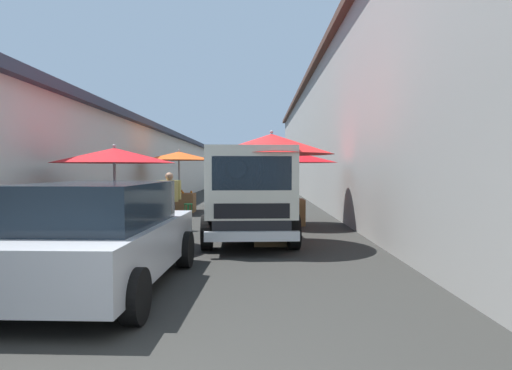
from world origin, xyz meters
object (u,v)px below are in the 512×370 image
object	(u,v)px
vendor_by_crates	(169,197)
fruit_stall_far_left	(271,155)
delivery_truck	(250,196)
plastic_stool	(188,207)
hatchback_car	(102,235)
fruit_stall_near_right	(117,170)
vendor_in_shade	(250,188)
fruit_stall_mid_lane	(294,169)
parked_scooter	(283,198)
fruit_stall_near_left	(180,164)

from	to	relation	value
vendor_by_crates	fruit_stall_far_left	bearing A→B (deg)	-130.54
delivery_truck	plastic_stool	world-z (taller)	delivery_truck
hatchback_car	plastic_stool	world-z (taller)	hatchback_car
fruit_stall_near_right	vendor_in_shade	world-z (taller)	fruit_stall_near_right
vendor_by_crates	plastic_stool	xyz separation A→B (m)	(3.53, 0.08, -0.55)
fruit_stall_far_left	fruit_stall_mid_lane	world-z (taller)	fruit_stall_far_left
parked_scooter	fruit_stall_near_right	bearing A→B (deg)	156.71
fruit_stall_far_left	plastic_stool	world-z (taller)	fruit_stall_far_left
fruit_stall_near_right	vendor_in_shade	distance (m)	9.09
parked_scooter	hatchback_car	bearing A→B (deg)	165.63
vendor_by_crates	parked_scooter	distance (m)	7.29
vendor_in_shade	parked_scooter	bearing A→B (deg)	-73.79
fruit_stall_near_right	delivery_truck	distance (m)	2.82
fruit_stall_near_left	vendor_by_crates	distance (m)	5.08
fruit_stall_mid_lane	vendor_in_shade	world-z (taller)	fruit_stall_mid_lane
hatchback_car	vendor_by_crates	world-z (taller)	vendor_by_crates
fruit_stall_far_left	hatchback_car	distance (m)	4.36
fruit_stall_near_left	fruit_stall_mid_lane	bearing A→B (deg)	-134.29
fruit_stall_far_left	delivery_truck	xyz separation A→B (m)	(0.17, 0.47, -0.90)
hatchback_car	fruit_stall_near_right	bearing A→B (deg)	14.51
fruit_stall_mid_lane	parked_scooter	xyz separation A→B (m)	(5.40, 0.01, -1.19)
vendor_by_crates	parked_scooter	xyz separation A→B (m)	(6.45, -3.37, -0.43)
delivery_truck	vendor_in_shade	bearing A→B (deg)	1.09
fruit_stall_near_right	fruit_stall_near_left	xyz separation A→B (m)	(7.58, 0.08, 0.23)
fruit_stall_near_left	delivery_truck	size ratio (longest dim) A/B	0.54
fruit_stall_far_left	fruit_stall_near_left	bearing A→B (deg)	24.33
hatchback_car	vendor_in_shade	world-z (taller)	vendor_in_shade
fruit_stall_far_left	parked_scooter	distance (m)	8.87
vendor_by_crates	vendor_in_shade	size ratio (longest dim) A/B	1.02
hatchback_car	vendor_in_shade	xyz separation A→B (m)	(11.76, -1.76, 0.12)
fruit_stall_far_left	vendor_by_crates	bearing A→B (deg)	49.46
plastic_stool	vendor_in_shade	bearing A→B (deg)	-39.66
vendor_by_crates	delivery_truck	bearing A→B (deg)	-133.82
hatchback_car	vendor_by_crates	distance (m)	5.71
delivery_truck	parked_scooter	world-z (taller)	delivery_truck
vendor_by_crates	plastic_stool	size ratio (longest dim) A/B	3.55
vendor_in_shade	plastic_stool	xyz separation A→B (m)	(-2.53, 2.10, -0.53)
vendor_in_shade	parked_scooter	xyz separation A→B (m)	(0.39, -1.35, -0.41)
delivery_truck	fruit_stall_near_left	bearing A→B (deg)	21.63
fruit_stall_near_right	parked_scooter	bearing A→B (deg)	-23.29
vendor_by_crates	vendor_in_shade	world-z (taller)	vendor_by_crates
delivery_truck	parked_scooter	xyz separation A→B (m)	(8.54, -1.20, -0.59)
fruit_stall_near_right	vendor_in_shade	xyz separation A→B (m)	(8.69, -2.56, -0.75)
delivery_truck	parked_scooter	size ratio (longest dim) A/B	2.96
parked_scooter	plastic_stool	xyz separation A→B (m)	(-2.92, 3.45, -0.12)
fruit_stall_mid_lane	fruit_stall_near_right	xyz separation A→B (m)	(-3.68, 3.92, -0.03)
vendor_by_crates	parked_scooter	bearing A→B (deg)	-27.59
fruit_stall_near_right	delivery_truck	xyz separation A→B (m)	(0.54, -2.71, -0.57)
fruit_stall_mid_lane	parked_scooter	bearing A→B (deg)	0.06
plastic_stool	fruit_stall_mid_lane	bearing A→B (deg)	-125.64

